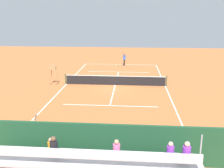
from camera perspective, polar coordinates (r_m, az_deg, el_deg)
ground_plane at (r=26.03m, az=0.71°, el=-0.23°), size 60.00×60.00×0.00m
court_line_markings at (r=26.07m, az=0.72°, el=-0.20°), size 10.10×22.20×0.01m
tennis_net at (r=25.90m, az=0.72°, el=0.84°), size 10.30×0.10×1.07m
backdrop_wall at (r=12.65m, az=-3.76°, el=-12.90°), size 18.00×0.16×2.00m
bleacher_stand at (r=11.51m, az=-4.32°, el=-16.43°), size 9.06×2.40×2.48m
umpire_chair at (r=26.52m, az=-12.83°, el=2.60°), size 0.67×0.67×2.14m
courtside_bench at (r=13.41m, az=7.41°, el=-13.41°), size 1.80×0.40×0.93m
equipment_bag at (r=13.49m, az=0.31°, el=-14.93°), size 0.90×0.36×0.36m
tennis_player at (r=35.80m, az=2.74°, el=5.71°), size 0.42×0.55×1.93m
tennis_racket at (r=35.95m, az=0.93°, el=4.14°), size 0.57×0.33×0.03m
tennis_ball_near at (r=32.89m, az=-1.48°, el=3.12°), size 0.07×0.07×0.07m
tennis_ball_far at (r=34.94m, az=-0.05°, el=3.85°), size 0.07×0.07×0.07m
line_judge at (r=14.33m, az=-16.81°, el=-9.96°), size 0.39×0.54×1.93m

